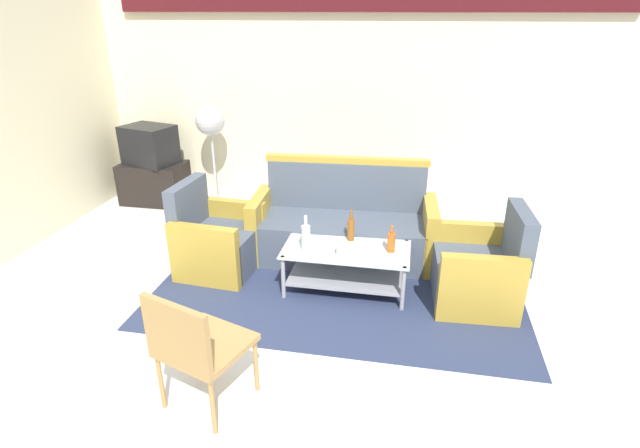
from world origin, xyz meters
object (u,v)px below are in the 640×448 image
(cup, at_px, (341,250))
(television, at_px, (149,145))
(armchair_right, at_px, (479,271))
(coffee_table, at_px, (346,262))
(bottle_brown, at_px, (351,229))
(bottle_clear, at_px, (306,237))
(wicker_chair, at_px, (195,343))
(couch, at_px, (343,228))
(armchair_left, at_px, (217,241))
(bottle_orange, at_px, (391,242))
(tv_stand, at_px, (155,183))
(pedestal_fan, at_px, (211,127))

(cup, height_order, television, television)
(armchair_right, distance_m, coffee_table, 1.13)
(bottle_brown, height_order, bottle_clear, bottle_clear)
(coffee_table, relative_size, wicker_chair, 1.31)
(television, bearing_deg, couch, 173.37)
(armchair_left, relative_size, bottle_orange, 3.56)
(armchair_left, xyz_separation_m, tv_stand, (-1.47, 1.56, -0.03))
(cup, relative_size, pedestal_fan, 0.08)
(television, xyz_separation_m, wicker_chair, (2.05, -3.32, -0.27))
(coffee_table, height_order, cup, cup)
(coffee_table, bearing_deg, tv_stand, 147.98)
(pedestal_fan, height_order, wicker_chair, pedestal_fan)
(bottle_brown, distance_m, wicker_chair, 1.91)
(bottle_clear, bearing_deg, wicker_chair, -103.03)
(bottle_clear, bearing_deg, bottle_orange, 7.59)
(armchair_left, bearing_deg, bottle_brown, 95.32)
(coffee_table, height_order, wicker_chair, wicker_chair)
(coffee_table, xyz_separation_m, pedestal_fan, (-1.92, 1.76, 0.74))
(cup, bearing_deg, television, 145.57)
(couch, xyz_separation_m, bottle_orange, (0.50, -0.63, 0.19))
(couch, xyz_separation_m, coffee_table, (0.12, -0.64, -0.04))
(couch, bearing_deg, bottle_orange, 125.78)
(cup, bearing_deg, pedestal_fan, 134.83)
(wicker_chair, bearing_deg, coffee_table, 85.71)
(armchair_right, distance_m, pedestal_fan, 3.60)
(armchair_left, xyz_separation_m, bottle_clear, (0.92, -0.24, 0.24))
(armchair_right, bearing_deg, television, 63.37)
(bottle_clear, bearing_deg, cup, -9.00)
(bottle_clear, bearing_deg, bottle_brown, 36.40)
(bottle_clear, relative_size, bottle_orange, 1.32)
(armchair_right, bearing_deg, couch, 60.65)
(couch, bearing_deg, armchair_right, 150.74)
(armchair_left, xyz_separation_m, pedestal_fan, (-0.66, 1.61, 0.73))
(bottle_brown, xyz_separation_m, bottle_clear, (-0.36, -0.26, 0.01))
(cup, bearing_deg, bottle_brown, 82.36)
(armchair_right, distance_m, bottle_brown, 1.15)
(bottle_clear, height_order, tv_stand, bottle_clear)
(couch, relative_size, coffee_table, 1.67)
(coffee_table, height_order, bottle_brown, bottle_brown)
(pedestal_fan, bearing_deg, couch, -32.05)
(bottle_orange, xyz_separation_m, tv_stand, (-3.12, 1.71, -0.24))
(television, distance_m, pedestal_fan, 0.86)
(coffee_table, xyz_separation_m, television, (-2.74, 1.72, 0.49))
(armchair_right, distance_m, bottle_clear, 1.50)
(tv_stand, height_order, pedestal_fan, pedestal_fan)
(couch, relative_size, armchair_right, 2.15)
(television, height_order, pedestal_fan, pedestal_fan)
(television, bearing_deg, tv_stand, 90.00)
(coffee_table, bearing_deg, bottle_orange, 0.68)
(bottle_brown, bearing_deg, television, 150.68)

